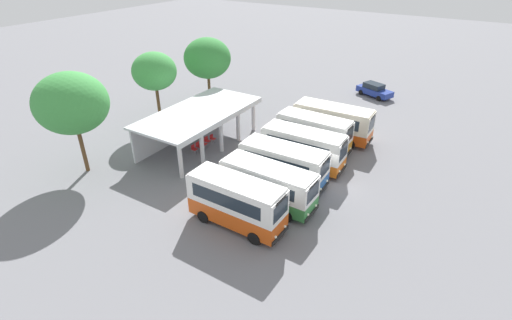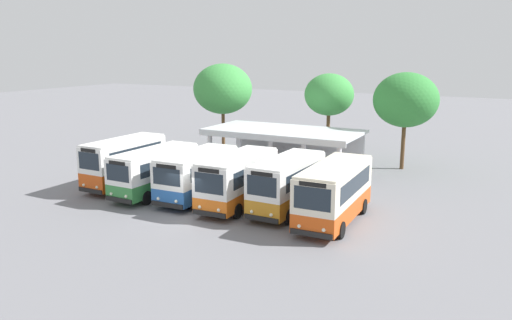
# 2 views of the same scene
# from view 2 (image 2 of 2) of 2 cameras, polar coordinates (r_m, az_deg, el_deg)

# --- Properties ---
(ground_plane) EXTENTS (180.00, 180.00, 0.00)m
(ground_plane) POSITION_cam_2_polar(r_m,az_deg,el_deg) (30.06, -7.83, -6.34)
(ground_plane) COLOR slate
(city_bus_nearest_orange) EXTENTS (2.33, 6.69, 3.43)m
(city_bus_nearest_orange) POSITION_cam_2_polar(r_m,az_deg,el_deg) (36.91, -14.56, -0.10)
(city_bus_nearest_orange) COLOR black
(city_bus_nearest_orange) RESTS_ON ground
(city_bus_second_in_row) EXTENTS (2.41, 7.08, 3.08)m
(city_bus_second_in_row) POSITION_cam_2_polar(r_m,az_deg,el_deg) (34.54, -11.30, -1.07)
(city_bus_second_in_row) COLOR black
(city_bus_second_in_row) RESTS_ON ground
(city_bus_middle_cream) EXTENTS (2.61, 6.90, 3.11)m
(city_bus_middle_cream) POSITION_cam_2_polar(r_m,az_deg,el_deg) (33.05, -6.60, -1.49)
(city_bus_middle_cream) COLOR black
(city_bus_middle_cream) RESTS_ON ground
(city_bus_fourth_amber) EXTENTS (2.51, 7.03, 3.25)m
(city_bus_fourth_amber) POSITION_cam_2_polar(r_m,az_deg,el_deg) (31.28, -2.03, -2.07)
(city_bus_fourth_amber) COLOR black
(city_bus_fourth_amber) RESTS_ON ground
(city_bus_fifth_blue) EXTENTS (2.39, 6.71, 3.27)m
(city_bus_fifth_blue) POSITION_cam_2_polar(r_m,az_deg,el_deg) (30.29, 3.54, -2.54)
(city_bus_fifth_blue) COLOR black
(city_bus_fifth_blue) RESTS_ON ground
(city_bus_far_end_green) EXTENTS (2.62, 7.46, 3.31)m
(city_bus_far_end_green) POSITION_cam_2_polar(r_m,az_deg,el_deg) (28.69, 8.80, -3.46)
(city_bus_far_end_green) COLOR black
(city_bus_far_end_green) RESTS_ON ground
(terminal_canopy) EXTENTS (12.10, 5.89, 3.40)m
(terminal_canopy) POSITION_cam_2_polar(r_m,az_deg,el_deg) (40.78, 3.45, 2.48)
(terminal_canopy) COLOR silver
(terminal_canopy) RESTS_ON ground
(waiting_chair_end_by_column) EXTENTS (0.45, 0.45, 0.86)m
(waiting_chair_end_by_column) POSITION_cam_2_polar(r_m,az_deg,el_deg) (40.92, 0.59, -0.46)
(waiting_chair_end_by_column) COLOR slate
(waiting_chair_end_by_column) RESTS_ON ground
(waiting_chair_second_from_end) EXTENTS (0.45, 0.45, 0.86)m
(waiting_chair_second_from_end) POSITION_cam_2_polar(r_m,az_deg,el_deg) (40.65, 1.41, -0.55)
(waiting_chair_second_from_end) COLOR slate
(waiting_chair_second_from_end) RESTS_ON ground
(waiting_chair_middle_seat) EXTENTS (0.45, 0.45, 0.86)m
(waiting_chair_middle_seat) POSITION_cam_2_polar(r_m,az_deg,el_deg) (40.29, 2.16, -0.68)
(waiting_chair_middle_seat) COLOR slate
(waiting_chair_middle_seat) RESTS_ON ground
(waiting_chair_fourth_seat) EXTENTS (0.45, 0.45, 0.86)m
(waiting_chair_fourth_seat) POSITION_cam_2_polar(r_m,az_deg,el_deg) (40.12, 3.06, -0.74)
(waiting_chair_fourth_seat) COLOR slate
(waiting_chair_fourth_seat) RESTS_ON ground
(waiting_chair_fifth_seat) EXTENTS (0.45, 0.45, 0.86)m
(waiting_chair_fifth_seat) POSITION_cam_2_polar(r_m,az_deg,el_deg) (39.76, 3.83, -0.87)
(waiting_chair_fifth_seat) COLOR slate
(waiting_chair_fifth_seat) RESTS_ON ground
(roadside_tree_behind_canopy) EXTENTS (4.33, 4.33, 7.55)m
(roadside_tree_behind_canopy) POSITION_cam_2_polar(r_m,az_deg,el_deg) (45.34, 8.21, 7.26)
(roadside_tree_behind_canopy) COLOR brown
(roadside_tree_behind_canopy) RESTS_ON ground
(roadside_tree_east_of_canopy) EXTENTS (5.15, 5.15, 7.83)m
(roadside_tree_east_of_canopy) POSITION_cam_2_polar(r_m,az_deg,el_deg) (42.41, 16.47, 6.48)
(roadside_tree_east_of_canopy) COLOR brown
(roadside_tree_east_of_canopy) RESTS_ON ground
(roadside_tree_west_of_canopy) EXTENTS (5.55, 5.55, 8.31)m
(roadside_tree_west_of_canopy) POSITION_cam_2_polar(r_m,az_deg,el_deg) (48.38, -3.76, 7.96)
(roadside_tree_west_of_canopy) COLOR brown
(roadside_tree_west_of_canopy) RESTS_ON ground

